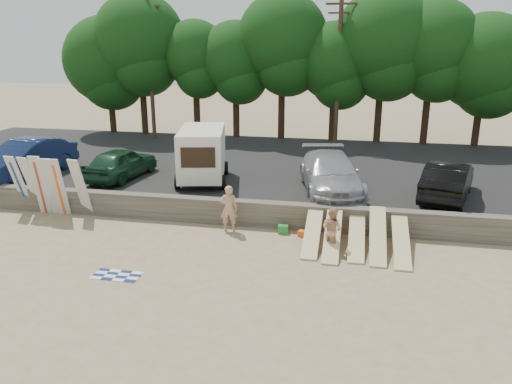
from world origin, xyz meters
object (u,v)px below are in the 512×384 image
beachgoer_a (229,209)px  box_trailer (202,152)px  car_3 (448,180)px  beachgoer_b (332,229)px  car_0 (26,158)px  cooler (283,229)px  car_1 (121,163)px  car_2 (331,174)px

beachgoer_a → box_trailer: bearing=-68.5°
box_trailer → car_3: bearing=-14.7°
car_3 → beachgoer_b: size_ratio=2.99×
car_0 → cooler: 13.44m
box_trailer → cooler: 6.17m
car_0 → car_1: (4.64, 0.53, -0.13)m
cooler → car_0: bearing=159.1°
car_0 → car_1: 4.68m
box_trailer → car_1: bearing=170.4°
car_2 → beachgoer_a: (-3.59, -3.62, -0.61)m
car_1 → beachgoer_a: car_1 is taller
car_1 → cooler: car_1 is taller
car_0 → car_2: car_0 is taller
car_3 → beachgoer_b: car_3 is taller
car_2 → beachgoer_a: size_ratio=3.09×
beachgoer_a → car_3: bearing=-163.8°
box_trailer → car_2: size_ratio=0.74×
car_2 → cooler: size_ratio=14.83×
car_3 → beachgoer_b: (-4.45, -4.76, -0.69)m
beachgoer_b → car_1: bearing=7.8°
car_1 → car_2: 9.87m
box_trailer → car_1: (-3.97, -0.19, -0.64)m
car_0 → car_1: car_0 is taller
car_3 → cooler: size_ratio=12.40×
car_2 → beachgoer_a: 5.14m
beachgoer_a → cooler: (2.05, 0.21, -0.75)m
car_0 → cooler: size_ratio=13.98×
box_trailer → beachgoer_b: 8.23m
car_0 → car_2: (14.51, 0.20, -0.06)m
car_3 → cooler: 7.34m
cooler → car_1: bearing=148.9°
box_trailer → car_2: bearing=-17.2°
car_2 → beachgoer_a: bearing=-146.7°
car_1 → cooler: bearing=163.1°
car_1 → car_3: (14.66, -0.26, 0.03)m
car_2 → cooler: (-1.54, -3.41, -1.36)m
beachgoer_b → car_3: bearing=-99.0°
car_1 → car_3: 14.66m
car_3 → beachgoer_a: 9.18m
car_2 → beachgoer_b: (0.34, -4.70, -0.73)m
car_3 → beachgoer_a: car_3 is taller
car_2 → car_3: (4.79, 0.07, -0.04)m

